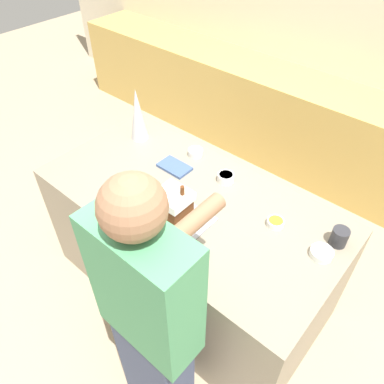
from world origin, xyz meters
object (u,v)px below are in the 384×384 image
Objects in this scene: decorative_tree at (138,114)px; cookbook at (175,167)px; candy_bowl_center_rear at (195,152)px; gingerbread_house at (173,205)px; candy_bowl_near_tray_right at (275,222)px; candy_bowl_front_corner at (226,177)px; candy_bowl_behind_tray at (322,253)px; mug at (339,237)px; baking_tray at (174,218)px; person at (151,324)px.

cookbook is at bearing -12.56° from decorative_tree.
candy_bowl_center_rear is at bearing 13.21° from decorative_tree.
gingerbread_house is 0.57m from candy_bowl_near_tray_right.
candy_bowl_front_corner is at bearing -14.27° from candy_bowl_center_rear.
candy_bowl_behind_tray reaches higher than cookbook.
candy_bowl_near_tray_right is at bearing -162.22° from mug.
candy_bowl_center_rear is at bearing 118.94° from baking_tray.
candy_bowl_center_rear is (-0.29, 0.53, -0.08)m from gingerbread_house.
gingerbread_house is 2.48× the size of candy_bowl_near_tray_right.
decorative_tree is 1.50m from candy_bowl_behind_tray.
candy_bowl_front_corner is at bearing 168.44° from candy_bowl_behind_tray.
candy_bowl_near_tray_right is (1.19, -0.10, -0.17)m from decorative_tree.
baking_tray is 1.03× the size of decorative_tree.
candy_bowl_center_rear is 0.06× the size of person.
gingerbread_house is at bearing -144.46° from candy_bowl_near_tray_right.
decorative_tree is at bearing -179.86° from mug.
person reaches higher than baking_tray.
candy_bowl_center_rear reaches higher than candy_bowl_near_tray_right.
gingerbread_house reaches higher than candy_bowl_center_rear.
candy_bowl_center_rear is at bearing 121.54° from person.
baking_tray is 3.75× the size of candy_bowl_front_corner.
gingerbread_house is 0.61m from candy_bowl_center_rear.
decorative_tree is at bearing 175.29° from candy_bowl_near_tray_right.
candy_bowl_near_tray_right is (0.46, 0.33, -0.08)m from gingerbread_house.
gingerbread_house is at bearing -93.16° from candy_bowl_front_corner.
person is (0.34, -0.99, -0.03)m from candy_bowl_front_corner.
decorative_tree is 3.77× the size of candy_bowl_center_rear.
cookbook is 1.10m from person.
candy_bowl_center_rear is at bearing 118.97° from gingerbread_house.
candy_bowl_behind_tray is 0.29m from candy_bowl_near_tray_right.
mug is at bearing 0.14° from decorative_tree.
gingerbread_house is 0.63× the size of decorative_tree.
candy_bowl_behind_tray is at bearing -4.89° from decorative_tree.
gingerbread_house is 2.27× the size of candy_bowl_front_corner.
candy_bowl_front_corner is (0.02, 0.45, -0.08)m from gingerbread_house.
candy_bowl_near_tray_right is 0.06× the size of person.
decorative_tree reaches higher than candy_bowl_near_tray_right.
decorative_tree is (-0.73, 0.43, 0.09)m from gingerbread_house.
mug is (1.08, 0.10, 0.04)m from cookbook.
candy_bowl_front_corner is 0.35m from cookbook.
candy_bowl_center_rear is at bearing 86.85° from cookbook.
candy_bowl_behind_tray is 1.16× the size of candy_bowl_center_rear.
baking_tray is 0.45m from cookbook.
person is at bearing -58.46° from candy_bowl_center_rear.
cookbook is (-0.30, 0.33, 0.01)m from baking_tray.
gingerbread_house is at bearing -158.19° from candy_bowl_behind_tray.
gingerbread_house reaches higher than baking_tray.
candy_bowl_near_tray_right is 0.94× the size of mug.
gingerbread_house reaches higher than mug.
mug is at bearing 28.98° from gingerbread_house.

